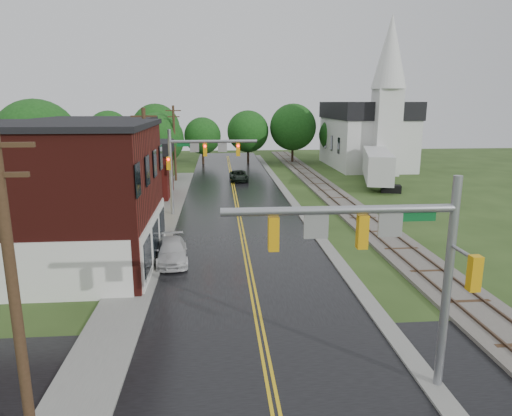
{
  "coord_description": "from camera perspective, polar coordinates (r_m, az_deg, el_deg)",
  "views": [
    {
      "loc": [
        -1.62,
        -11.08,
        9.37
      ],
      "look_at": [
        0.45,
        14.04,
        3.5
      ],
      "focal_mm": 32.0,
      "sensor_mm": 36.0,
      "label": 1
    }
  ],
  "objects": [
    {
      "name": "traffic_signal_far",
      "position": [
        38.38,
        -7.49,
        6.42
      ],
      "size": [
        7.34,
        0.43,
        7.2
      ],
      "color": "gray",
      "rests_on": "ground"
    },
    {
      "name": "tree_left_c",
      "position": [
        52.65,
        -18.27,
        7.16
      ],
      "size": [
        6.0,
        6.0,
        7.65
      ],
      "color": "black",
      "rests_on": "ground"
    },
    {
      "name": "curb_right",
      "position": [
        47.55,
        3.87,
        1.71
      ],
      "size": [
        0.8,
        70.0,
        0.12
      ],
      "primitive_type": "cube",
      "color": "gray",
      "rests_on": "ground"
    },
    {
      "name": "darkred_building",
      "position": [
        47.38,
        -14.88,
        3.96
      ],
      "size": [
        7.0,
        6.0,
        4.4
      ],
      "primitive_type": "cube",
      "color": "#3F0F0C",
      "rests_on": "ground"
    },
    {
      "name": "tree_left_e",
      "position": [
        57.62,
        -12.03,
        8.28
      ],
      "size": [
        6.4,
        6.4,
        8.16
      ],
      "color": "black",
      "rests_on": "ground"
    },
    {
      "name": "pickup_white",
      "position": [
        27.88,
        -10.49,
        -5.35
      ],
      "size": [
        2.26,
        4.62,
        1.29
      ],
      "primitive_type": "imported",
      "rotation": [
        0.0,
        0.0,
        0.1
      ],
      "color": "silver",
      "rests_on": "ground"
    },
    {
      "name": "cross_road",
      "position": [
        16.17,
        2.08,
        -22.3
      ],
      "size": [
        60.0,
        9.0,
        0.02
      ],
      "primitive_type": "cube",
      "color": "black",
      "rests_on": "ground"
    },
    {
      "name": "sidewalk_left",
      "position": [
        37.56,
        -11.57,
        -1.61
      ],
      "size": [
        2.4,
        50.0,
        0.12
      ],
      "primitive_type": "cube",
      "color": "gray",
      "rests_on": "ground"
    },
    {
      "name": "utility_pole_c",
      "position": [
        55.52,
        -10.15,
        8.1
      ],
      "size": [
        1.8,
        0.28,
        9.0
      ],
      "color": "#382616",
      "rests_on": "ground"
    },
    {
      "name": "main_road",
      "position": [
        42.17,
        -2.39,
        0.25
      ],
      "size": [
        10.0,
        90.0,
        0.02
      ],
      "primitive_type": "cube",
      "color": "black",
      "rests_on": "ground"
    },
    {
      "name": "utility_pole_a",
      "position": [
        13.08,
        -28.04,
        -9.31
      ],
      "size": [
        1.8,
        0.28,
        9.0
      ],
      "color": "#382616",
      "rests_on": "ground"
    },
    {
      "name": "semi_trailer",
      "position": [
        54.4,
        14.93,
        5.22
      ],
      "size": [
        5.87,
        12.73,
        3.91
      ],
      "color": "black",
      "rests_on": "ground"
    },
    {
      "name": "tree_left_b",
      "position": [
        46.09,
        -25.53,
        7.29
      ],
      "size": [
        7.6,
        7.6,
        9.69
      ],
      "color": "black",
      "rests_on": "ground"
    },
    {
      "name": "yellow_house",
      "position": [
        38.74,
        -18.69,
        3.25
      ],
      "size": [
        8.0,
        7.0,
        6.4
      ],
      "primitive_type": "cube",
      "color": "tan",
      "rests_on": "ground"
    },
    {
      "name": "utility_pole_b",
      "position": [
        33.81,
        -13.53,
        4.84
      ],
      "size": [
        1.8,
        0.28,
        9.0
      ],
      "color": "#382616",
      "rests_on": "ground"
    },
    {
      "name": "suv_dark",
      "position": [
        55.45,
        -2.16,
        4.02
      ],
      "size": [
        2.22,
        4.57,
        1.25
      ],
      "primitive_type": "imported",
      "rotation": [
        0.0,
        0.0,
        0.03
      ],
      "color": "black",
      "rests_on": "ground"
    },
    {
      "name": "brick_building",
      "position": [
        28.73,
        -26.84,
        1.22
      ],
      "size": [
        14.3,
        10.3,
        8.3
      ],
      "color": "#49140F",
      "rests_on": "ground"
    },
    {
      "name": "church",
      "position": [
        68.42,
        13.92,
        9.76
      ],
      "size": [
        10.4,
        18.4,
        20.0
      ],
      "color": "silver",
      "rests_on": "ground"
    },
    {
      "name": "traffic_signal_near",
      "position": [
        14.71,
        15.85,
        -4.81
      ],
      "size": [
        7.34,
        0.3,
        7.2
      ],
      "color": "gray",
      "rests_on": "ground"
    },
    {
      "name": "railroad",
      "position": [
        48.42,
        9.27,
        1.9
      ],
      "size": [
        3.2,
        80.0,
        0.3
      ],
      "color": "#59544C",
      "rests_on": "ground"
    }
  ]
}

